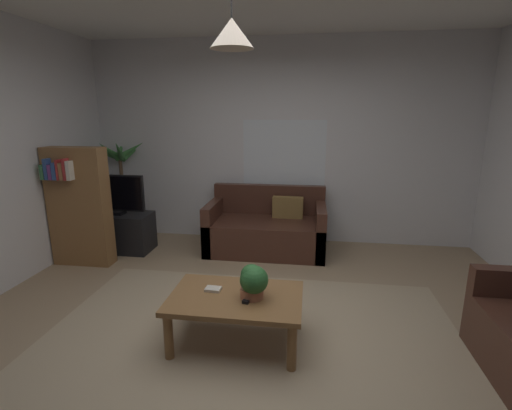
{
  "coord_description": "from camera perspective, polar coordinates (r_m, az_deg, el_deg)",
  "views": [
    {
      "loc": [
        0.42,
        -2.59,
        1.78
      ],
      "look_at": [
        0.0,
        0.3,
        1.05
      ],
      "focal_mm": 26.06,
      "sensor_mm": 36.0,
      "label": 1
    }
  ],
  "objects": [
    {
      "name": "coffee_table",
      "position": [
        2.99,
        -3.12,
        -14.76
      ],
      "size": [
        1.03,
        0.66,
        0.4
      ],
      "color": "olive",
      "rests_on": "ground"
    },
    {
      "name": "potted_palm_corner",
      "position": [
        5.68,
        -19.88,
        2.3
      ],
      "size": [
        0.88,
        0.84,
        1.46
      ],
      "color": "beige",
      "rests_on": "ground"
    },
    {
      "name": "remote_on_table_0",
      "position": [
        2.9,
        -1.17,
        -14.09
      ],
      "size": [
        0.09,
        0.17,
        0.02
      ],
      "primitive_type": "cube",
      "rotation": [
        0.0,
        0.0,
        2.9
      ],
      "color": "black",
      "rests_on": "coffee_table"
    },
    {
      "name": "book_on_table_0",
      "position": [
        3.05,
        -6.59,
        -12.69
      ],
      "size": [
        0.13,
        0.09,
        0.02
      ],
      "primitive_type": "cube",
      "rotation": [
        0.0,
        0.0,
        -0.06
      ],
      "color": "beige",
      "rests_on": "coffee_table"
    },
    {
      "name": "tv_stand",
      "position": [
        5.24,
        -20.48,
        -3.87
      ],
      "size": [
        0.9,
        0.44,
        0.5
      ],
      "primitive_type": "cube",
      "color": "black",
      "rests_on": "ground"
    },
    {
      "name": "rug",
      "position": [
        3.01,
        -1.47,
        -22.16
      ],
      "size": [
        3.39,
        2.76,
        0.01
      ],
      "primitive_type": "cube",
      "color": "tan",
      "rests_on": "ground"
    },
    {
      "name": "floor",
      "position": [
        3.18,
        -0.82,
        -20.26
      ],
      "size": [
        5.22,
        5.02,
        0.02
      ],
      "primitive_type": "cube",
      "color": "#9E8466",
      "rests_on": "ground"
    },
    {
      "name": "bookshelf_corner",
      "position": [
        4.82,
        -25.57,
        -0.07
      ],
      "size": [
        0.7,
        0.31,
        1.4
      ],
      "color": "olive",
      "rests_on": "ground"
    },
    {
      "name": "couch_under_window",
      "position": [
        4.9,
        1.65,
        -3.87
      ],
      "size": [
        1.52,
        0.83,
        0.82
      ],
      "color": "#47281E",
      "rests_on": "ground"
    },
    {
      "name": "potted_plant_on_table",
      "position": [
        2.86,
        -0.47,
        -11.5
      ],
      "size": [
        0.22,
        0.22,
        0.27
      ],
      "color": "#B77051",
      "rests_on": "coffee_table"
    },
    {
      "name": "pendant_lamp",
      "position": [
        2.67,
        -3.72,
        24.84
      ],
      "size": [
        0.29,
        0.29,
        0.56
      ],
      "color": "black"
    },
    {
      "name": "window_pane",
      "position": [
        5.15,
        4.31,
        7.26
      ],
      "size": [
        1.13,
        0.01,
        1.01
      ],
      "primitive_type": "cube",
      "color": "white"
    },
    {
      "name": "tv",
      "position": [
        5.09,
        -21.08,
        1.57
      ],
      "size": [
        0.82,
        0.16,
        0.51
      ],
      "color": "black",
      "rests_on": "tv_stand"
    },
    {
      "name": "wall_back",
      "position": [
        5.17,
        3.6,
        9.49
      ],
      "size": [
        5.34,
        0.06,
        2.74
      ],
      "primitive_type": "cube",
      "color": "silver",
      "rests_on": "ground"
    }
  ]
}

